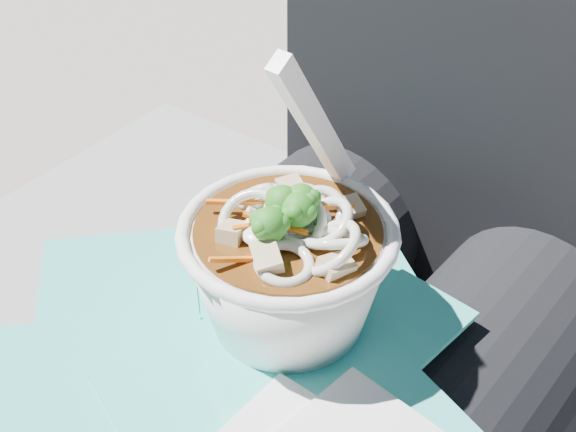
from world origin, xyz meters
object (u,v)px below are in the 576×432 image
Objects in this scene: lap at (272,424)px; person_body at (347,324)px; udon_bowl at (289,261)px; plastic_bag at (221,364)px.

person_body is at bearing 90.00° from lap.
person_body is 0.14m from udon_bowl.
udon_bowl is at bearing 76.84° from plastic_bag.
lap is at bearing -97.17° from udon_bowl.
udon_bowl is at bearing 82.83° from lap.
udon_bowl is (0.00, -0.08, 0.12)m from person_body.
lap is 0.49× the size of person_body.
udon_bowl is (0.00, 0.02, 0.15)m from lap.
person_body is at bearing 85.35° from plastic_bag.
udon_bowl is (0.01, 0.05, 0.06)m from plastic_bag.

